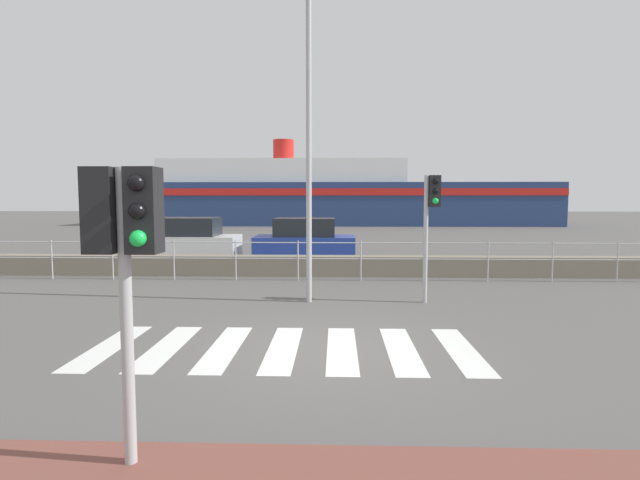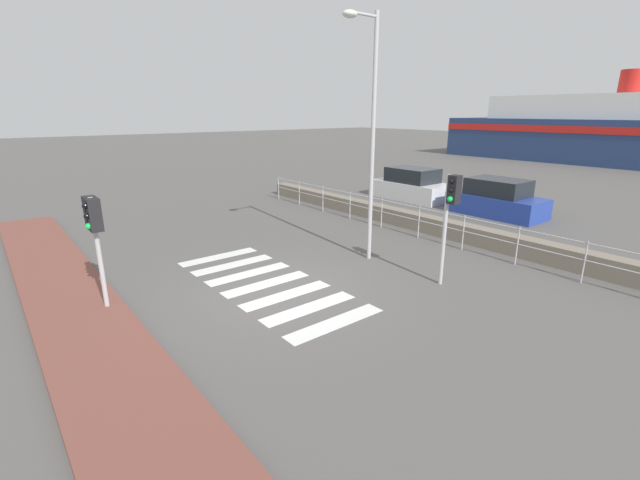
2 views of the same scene
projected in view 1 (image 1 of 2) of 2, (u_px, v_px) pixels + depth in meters
The scene contains 10 objects.
ground_plane at pixel (323, 349), 7.60m from camera, with size 160.00×160.00×0.00m, color #565451.
crosswalk at pixel (283, 348), 7.62m from camera, with size 5.85×2.40×0.01m.
seawall at pixel (330, 266), 14.75m from camera, with size 21.37×0.55×0.59m.
harbor_fence at pixel (329, 254), 13.84m from camera, with size 19.27×0.04×1.12m.
traffic_light_near at pixel (124, 236), 3.96m from camera, with size 0.58×0.41×2.54m.
traffic_light_far at pixel (431, 210), 10.80m from camera, with size 0.34×0.32×2.79m.
streetlamp at pixel (308, 112), 10.51m from camera, with size 0.32×1.21×6.68m.
ferry_boat at pixel (324, 197), 43.74m from camera, with size 37.18×7.25×7.37m.
parked_car_white at pixel (188, 241), 19.27m from camera, with size 3.87×1.89×1.55m.
parked_car_blue at pixel (305, 241), 19.12m from camera, with size 3.81×1.85×1.54m.
Camera 1 is at (0.20, -7.43, 2.29)m, focal length 28.00 mm.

